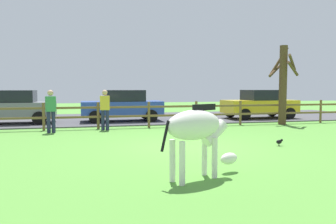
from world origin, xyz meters
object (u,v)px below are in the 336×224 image
(bare_tree, at_px, (283,83))
(visitor_left_of_tree, at_px, (105,108))
(crow_on_grass, at_px, (279,142))
(parked_car_grey, at_px, (11,107))
(parked_car_yellow, at_px, (260,104))
(visitor_right_of_tree, at_px, (51,109))
(parked_car_blue, at_px, (123,105))
(zebra, at_px, (198,130))

(bare_tree, relative_size, visitor_left_of_tree, 2.25)
(crow_on_grass, relative_size, parked_car_grey, 0.05)
(parked_car_yellow, bearing_deg, visitor_right_of_tree, -162.72)
(crow_on_grass, height_order, parked_car_blue, parked_car_blue)
(zebra, height_order, visitor_left_of_tree, visitor_left_of_tree)
(bare_tree, distance_m, parked_car_blue, 7.84)
(crow_on_grass, bearing_deg, parked_car_blue, 114.70)
(parked_car_grey, height_order, parked_car_blue, same)
(bare_tree, xyz_separation_m, crow_on_grass, (-3.43, -5.25, -1.84))
(zebra, bearing_deg, parked_car_grey, 116.07)
(visitor_left_of_tree, bearing_deg, parked_car_grey, 142.98)
(zebra, distance_m, crow_on_grass, 4.64)
(bare_tree, relative_size, crow_on_grass, 17.16)
(zebra, bearing_deg, visitor_left_of_tree, 99.06)
(parked_car_grey, bearing_deg, parked_car_blue, -0.10)
(crow_on_grass, bearing_deg, parked_car_grey, 137.58)
(parked_car_grey, xyz_separation_m, parked_car_blue, (5.20, -0.01, 0.00))
(visitor_right_of_tree, bearing_deg, crow_on_grass, -34.26)
(zebra, xyz_separation_m, crow_on_grass, (3.54, 2.89, -0.80))
(bare_tree, distance_m, parked_car_yellow, 2.98)
(zebra, height_order, visitor_right_of_tree, visitor_right_of_tree)
(bare_tree, bearing_deg, crow_on_grass, -123.15)
(visitor_left_of_tree, bearing_deg, visitor_right_of_tree, -169.55)
(visitor_left_of_tree, xyz_separation_m, visitor_right_of_tree, (-2.06, -0.38, 0.00))
(crow_on_grass, bearing_deg, visitor_right_of_tree, 145.74)
(parked_car_yellow, distance_m, parked_car_blue, 7.55)
(bare_tree, height_order, visitor_left_of_tree, bare_tree)
(parked_car_grey, bearing_deg, crow_on_grass, -42.42)
(bare_tree, distance_m, visitor_right_of_tree, 10.37)
(zebra, height_order, parked_car_grey, parked_car_grey)
(visitor_left_of_tree, bearing_deg, parked_car_yellow, 18.85)
(crow_on_grass, bearing_deg, zebra, -140.80)
(zebra, relative_size, parked_car_yellow, 0.45)
(zebra, bearing_deg, crow_on_grass, 39.20)
(crow_on_grass, bearing_deg, parked_car_yellow, 64.63)
(bare_tree, height_order, visitor_right_of_tree, bare_tree)
(parked_car_yellow, bearing_deg, visitor_left_of_tree, -161.15)
(crow_on_grass, xyz_separation_m, visitor_left_of_tree, (-4.81, 5.06, 0.78))
(bare_tree, bearing_deg, parked_car_grey, 166.67)
(zebra, xyz_separation_m, parked_car_grey, (-5.42, 11.07, -0.08))
(parked_car_grey, relative_size, parked_car_blue, 1.00)
(zebra, height_order, parked_car_blue, parked_car_blue)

